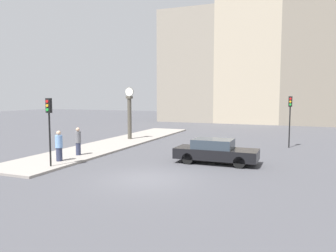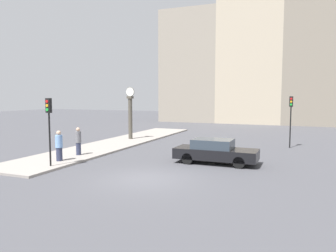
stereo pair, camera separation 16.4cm
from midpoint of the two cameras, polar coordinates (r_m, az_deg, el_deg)
ground_plane at (r=15.18m, az=-3.60°, el=-9.19°), size 120.00×120.00×0.00m
sidewalk_corner at (r=26.33m, az=-8.34°, el=-2.89°), size 3.79×22.40×0.12m
building_row at (r=46.87m, az=15.34°, el=11.59°), size 25.82×5.00×19.92m
sedan_car at (r=18.57m, az=8.46°, el=-4.37°), size 4.58×1.76×1.37m
traffic_light_near at (r=17.99m, az=-19.78°, el=1.41°), size 0.26×0.24×3.55m
traffic_light_far at (r=25.29m, az=20.79°, el=2.45°), size 0.26×0.24×3.75m
street_clock at (r=27.92m, az=-6.42°, el=2.08°), size 0.79×0.44×4.38m
pedestrian_blue_stripe at (r=19.44m, az=-18.22°, el=-3.30°), size 0.40×0.40×1.72m
pedestrian_grey_jacket at (r=21.03m, az=-15.13°, el=-2.56°), size 0.35×0.35×1.71m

